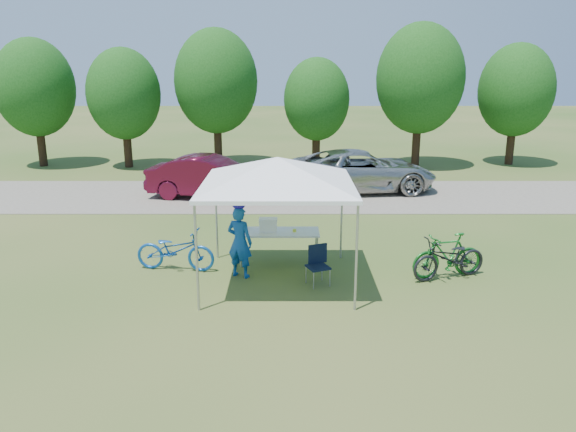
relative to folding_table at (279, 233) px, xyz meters
name	(u,v)px	position (x,y,z in m)	size (l,w,h in m)	color
ground	(278,281)	(0.00, -1.17, -0.73)	(100.00, 100.00, 0.00)	#2D5119
gravel_strip	(282,196)	(0.00, 6.83, -0.72)	(24.00, 5.00, 0.02)	gray
canopy	(278,161)	(0.00, -1.17, 1.92)	(4.53, 4.53, 3.00)	#A5A5AA
treeline	(276,87)	(-0.30, 12.88, 2.80)	(24.89, 4.28, 6.30)	#382314
folding_table	(279,233)	(0.00, 0.00, 0.00)	(1.88, 0.78, 0.77)	white
folding_chair	(318,261)	(0.85, -1.29, -0.23)	(0.56, 0.59, 0.85)	black
cooler	(268,225)	(-0.26, 0.00, 0.20)	(0.43, 0.29, 0.31)	white
ice_cream_cup	(294,231)	(0.36, -0.05, 0.08)	(0.09, 0.09, 0.06)	yellow
cyclist	(240,242)	(-0.85, -0.91, 0.07)	(0.59, 0.38, 1.61)	#124695
bike_blue	(175,250)	(-2.36, -0.50, -0.25)	(0.64, 1.82, 0.96)	#124DA1
bike_green	(447,255)	(3.73, -0.92, -0.23)	(0.47, 1.66, 1.00)	#197224
bike_dark	(450,258)	(3.75, -1.03, -0.26)	(0.62, 1.79, 0.94)	black
minivan	(360,171)	(2.86, 7.57, 0.05)	(2.51, 5.44, 1.51)	#ABABA6
sedan	(211,177)	(-2.46, 6.56, 0.01)	(1.53, 4.40, 1.45)	#520D22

